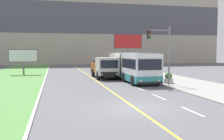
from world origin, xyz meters
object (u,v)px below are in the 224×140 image
object	(u,v)px
planter_round_near	(168,78)
planter_round_third	(143,73)
billboard_large	(128,42)
planter_round_second	(154,75)
car_distant	(98,65)
planter_round_far	(134,71)
city_bus	(132,66)
dump_truck	(105,68)
billboard_small	(23,57)
traffic_light_mast	(163,48)

from	to	relation	value
planter_round_near	planter_round_third	xyz separation A→B (m)	(-0.19, 7.30, 0.02)
billboard_large	planter_round_second	world-z (taller)	billboard_large
planter_round_near	planter_round_third	world-z (taller)	planter_round_third
car_distant	planter_round_far	distance (m)	15.78
planter_round_third	city_bus	bearing A→B (deg)	-126.47
dump_truck	billboard_large	xyz separation A→B (m)	(7.55, 16.81, 3.64)
city_bus	dump_truck	bearing A→B (deg)	137.86
car_distant	planter_round_third	world-z (taller)	car_distant
billboard_small	planter_round_far	size ratio (longest dim) A/B	3.53
car_distant	planter_round_far	bearing A→B (deg)	-80.79
traffic_light_mast	car_distant	bearing A→B (deg)	93.13
planter_round_near	planter_round_far	size ratio (longest dim) A/B	0.98
traffic_light_mast	billboard_large	xyz separation A→B (m)	(3.59, 24.35, 1.35)
city_bus	billboard_small	world-z (taller)	billboard_small
billboard_large	planter_round_near	bearing A→B (deg)	-95.86
planter_round_third	dump_truck	bearing A→B (deg)	-168.14
planter_round_second	planter_round_far	distance (m)	7.30
billboard_small	planter_round_far	bearing A→B (deg)	-10.93
city_bus	planter_round_third	bearing A→B (deg)	53.53
planter_round_near	traffic_light_mast	bearing A→B (deg)	-133.48
car_distant	traffic_light_mast	size ratio (longest dim) A/B	0.77
planter_round_third	planter_round_far	world-z (taller)	planter_round_third
billboard_small	planter_round_near	bearing A→B (deg)	-42.19
billboard_large	planter_round_third	world-z (taller)	billboard_large
city_bus	planter_round_near	distance (m)	4.88
billboard_large	planter_round_near	size ratio (longest dim) A/B	5.97
planter_round_far	planter_round_near	bearing A→B (deg)	-88.90
car_distant	billboard_small	size ratio (longest dim) A/B	1.10
billboard_large	planter_round_second	size ratio (longest dim) A/B	5.68
city_bus	planter_round_near	xyz separation A→B (m)	(2.66, -3.96, -1.01)
planter_round_near	planter_round_third	size ratio (longest dim) A/B	0.95
dump_truck	planter_round_third	world-z (taller)	dump_truck
billboard_small	planter_round_far	xyz separation A→B (m)	(15.08, -2.91, -1.98)
city_bus	traffic_light_mast	world-z (taller)	traffic_light_mast
billboard_large	billboard_small	size ratio (longest dim) A/B	1.65
dump_truck	planter_round_far	distance (m)	6.88
planter_round_far	city_bus	bearing A→B (deg)	-109.30
city_bus	billboard_small	xyz separation A→B (m)	(-12.63, 9.90, 0.98)
city_bus	car_distant	xyz separation A→B (m)	(-0.08, 22.57, -0.88)
traffic_light_mast	planter_round_near	world-z (taller)	traffic_light_mast
planter_round_near	planter_round_far	distance (m)	10.95
billboard_large	planter_round_third	size ratio (longest dim) A/B	5.69
dump_truck	planter_round_far	xyz separation A→B (m)	(4.98, 4.70, -0.72)
city_bus	billboard_small	bearing A→B (deg)	141.92
dump_truck	planter_round_far	size ratio (longest dim) A/B	6.46
planter_round_second	planter_round_far	size ratio (longest dim) A/B	1.02
dump_truck	traffic_light_mast	distance (m)	8.82
billboard_large	planter_round_second	distance (m)	20.04
billboard_large	planter_round_near	world-z (taller)	billboard_large
traffic_light_mast	planter_round_second	xyz separation A→B (m)	(1.13, 4.93, -3.00)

